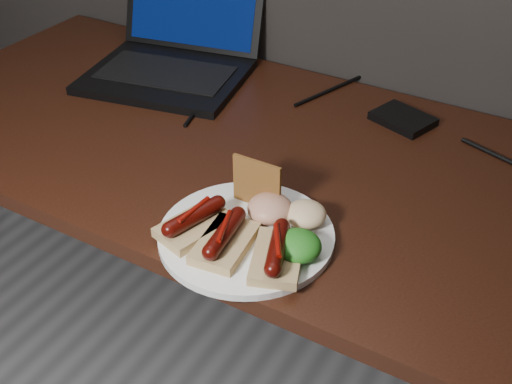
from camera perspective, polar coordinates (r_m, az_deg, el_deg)
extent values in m
cube|color=#34150D|center=(1.26, -2.97, 4.36)|extent=(1.40, 0.70, 0.03)
cube|color=#34150D|center=(2.01, -13.73, 3.86)|extent=(0.05, 0.05, 0.72)
cube|color=black|center=(1.48, -8.02, 10.14)|extent=(0.39, 0.33, 0.02)
cube|color=black|center=(1.47, -8.05, 10.51)|extent=(0.31, 0.20, 0.00)
cube|color=black|center=(1.33, 12.93, 6.35)|extent=(0.13, 0.12, 0.02)
cylinder|color=black|center=(1.36, -4.99, 7.70)|extent=(0.05, 0.18, 0.01)
cylinder|color=black|center=(1.43, 6.69, 9.03)|extent=(0.08, 0.21, 0.01)
cylinder|color=black|center=(1.27, 20.43, 3.15)|extent=(0.13, 0.05, 0.01)
cylinder|color=black|center=(1.55, -12.46, 10.65)|extent=(0.06, 0.19, 0.01)
cylinder|color=white|center=(0.99, -0.87, -3.87)|extent=(0.33, 0.33, 0.01)
cube|color=tan|center=(0.99, -5.44, -3.07)|extent=(0.10, 0.13, 0.02)
cylinder|color=#490804|center=(0.98, -5.51, -2.13)|extent=(0.05, 0.10, 0.02)
sphere|color=#490804|center=(0.96, -7.70, -3.34)|extent=(0.03, 0.02, 0.02)
sphere|color=#490804|center=(1.00, -3.42, -0.98)|extent=(0.03, 0.02, 0.02)
cylinder|color=#640A04|center=(0.97, -5.55, -1.55)|extent=(0.01, 0.07, 0.01)
cube|color=tan|center=(0.96, -2.77, -4.57)|extent=(0.08, 0.12, 0.02)
cylinder|color=#490804|center=(0.95, -2.81, -3.63)|extent=(0.04, 0.10, 0.02)
sphere|color=#490804|center=(0.91, -4.09, -5.37)|extent=(0.03, 0.02, 0.02)
sphere|color=#490804|center=(0.98, -1.62, -2.01)|extent=(0.03, 0.02, 0.02)
cylinder|color=#640A04|center=(0.94, -2.83, -3.04)|extent=(0.03, 0.07, 0.01)
cube|color=tan|center=(0.93, 1.89, -5.85)|extent=(0.11, 0.13, 0.02)
cylinder|color=#490804|center=(0.92, 1.92, -4.90)|extent=(0.06, 0.10, 0.02)
sphere|color=#490804|center=(0.89, 1.49, -6.88)|extent=(0.03, 0.02, 0.02)
sphere|color=#490804|center=(0.96, 2.31, -3.07)|extent=(0.03, 0.02, 0.02)
cylinder|color=#640A04|center=(0.91, 1.93, -4.31)|extent=(0.04, 0.06, 0.01)
cube|color=#9B662A|center=(1.02, 0.08, 0.77)|extent=(0.09, 0.01, 0.08)
ellipsoid|color=#1B5410|center=(0.94, 3.75, -4.79)|extent=(0.07, 0.07, 0.04)
ellipsoid|color=maroon|center=(1.01, 1.24, -1.46)|extent=(0.07, 0.07, 0.04)
ellipsoid|color=beige|center=(1.00, 4.46, -1.96)|extent=(0.06, 0.06, 0.04)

